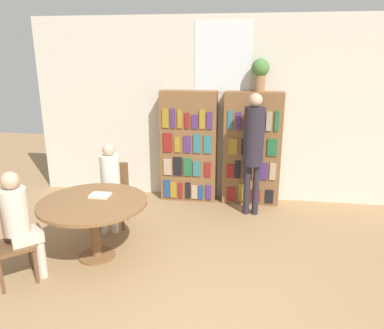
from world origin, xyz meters
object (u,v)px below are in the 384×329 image
Objects in this scene: bookshelf_right at (252,149)px; flower_vase at (260,71)px; reading_table at (93,210)px; librarian_standing at (254,142)px; bookshelf_left at (189,147)px; seated_reader_left at (110,182)px; chair_left_side at (114,191)px; chair_near_camera at (4,242)px; seated_reader_right at (20,219)px.

bookshelf_right is 3.68× the size of flower_vase.
librarian_standing is (1.87, 1.60, 0.52)m from reading_table.
bookshelf_left reaches higher than seated_reader_left.
librarian_standing is (1.98, 0.63, 0.65)m from chair_left_side.
seated_reader_left is 0.66× the size of librarian_standing.
seated_reader_right is at bearing 90.00° from chair_near_camera.
flower_vase is at bearing 47.66° from reading_table.
chair_near_camera is 1.75m from chair_left_side.
bookshelf_right reaches higher than reading_table.
chair_near_camera is at bearing -133.65° from flower_vase.
bookshelf_left reaches higher than reading_table.
flower_vase reaches higher than librarian_standing.
bookshelf_left reaches higher than chair_near_camera.
chair_left_side is at bearing 96.55° from reading_table.
chair_left_side is 0.73× the size of seated_reader_left.
reading_table is 1.02× the size of seated_reader_right.
reading_table is at bearing -111.07° from bookshelf_left.
seated_reader_right is at bearing 65.89° from chair_left_side.
seated_reader_left is at bearing -157.60° from librarian_standing.
chair_near_camera is at bearing 63.00° from chair_left_side.
chair_left_side is at bearing 119.89° from seated_reader_right.
reading_table is (-0.81, -2.10, -0.29)m from bookshelf_left.
reading_table is 1.43× the size of chair_near_camera.
bookshelf_left is at bearing 154.61° from librarian_standing.
chair_left_side is at bearing -162.39° from librarian_standing.
chair_near_camera is at bearing -90.00° from seated_reader_right.
chair_left_side is at bearing 117.00° from chair_near_camera.
bookshelf_right is 1.23m from flower_vase.
librarian_standing reaches higher than chair_left_side.
chair_near_camera is at bearing -138.80° from librarian_standing.
seated_reader_right is at bearing -138.87° from librarian_standing.
seated_reader_left is at bearing 116.94° from seated_reader_right.
seated_reader_right is (-2.44, -2.65, -0.19)m from bookshelf_right.
bookshelf_left is 0.98× the size of librarian_standing.
flower_vase is 0.56× the size of chair_near_camera.
seated_reader_left is 1.43m from seated_reader_right.
seated_reader_right is at bearing -117.92° from bookshelf_left.
librarian_standing is at bearing -88.26° from bookshelf_right.
chair_left_side is (-0.11, 0.98, -0.13)m from reading_table.
bookshelf_left is 1.49× the size of seated_reader_left.
bookshelf_right is (1.04, 0.00, 0.00)m from bookshelf_left.
flower_vase is 0.40× the size of seated_reader_right.
flower_vase is at bearing 83.72° from librarian_standing.
seated_reader_left is at bearing 90.00° from chair_left_side.
reading_table is at bearing 90.00° from chair_near_camera.
bookshelf_right is 3.80m from chair_near_camera.
bookshelf_right is at bearing 94.75° from seated_reader_right.
flower_vase is 2.85m from chair_left_side.
bookshelf_right is 2.05× the size of chair_left_side.
librarian_standing reaches higher than bookshelf_right.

